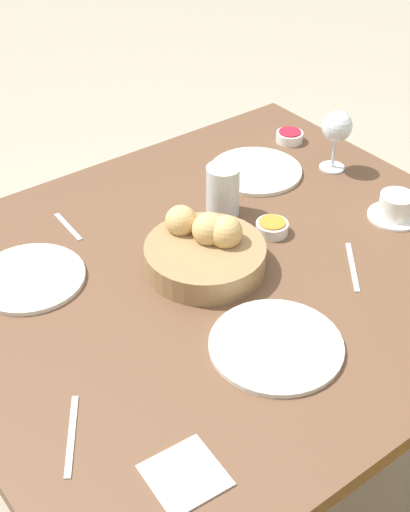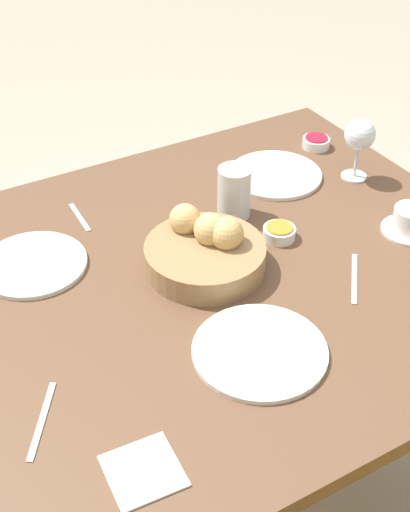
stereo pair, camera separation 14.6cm
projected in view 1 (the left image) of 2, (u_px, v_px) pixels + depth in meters
The scene contains 15 objects.
ground_plane at pixel (220, 482), 1.94m from camera, with size 10.00×10.00×0.00m, color #A89E89.
dining_table at pixel (224, 300), 1.55m from camera, with size 1.20×1.05×0.75m.
bread_basket at pixel (205, 250), 1.46m from camera, with size 0.25×0.25×0.11m.
plate_near_left at pixel (256, 171), 1.79m from camera, with size 0.23×0.23×0.01m.
plate_near_right at pixel (30, 278), 1.45m from camera, with size 0.23×0.23×0.01m.
plate_far_center at pixel (276, 345), 1.29m from camera, with size 0.25×0.25×0.01m.
water_tumbler at pixel (223, 191), 1.61m from camera, with size 0.08×0.08×0.12m.
wine_glass at pixel (337, 128), 1.74m from camera, with size 0.08×0.08×0.16m.
coffee_cup at pixel (396, 207), 1.61m from camera, with size 0.12×0.12×0.06m.
jam_bowl_berry at pixel (290, 136), 1.91m from camera, with size 0.07×0.07×0.03m.
jam_bowl_honey at pixel (272, 227), 1.57m from camera, with size 0.07×0.07×0.03m.
fork_silver at pixel (72, 435), 1.14m from camera, with size 0.10×0.14×0.00m.
knife_silver at pixel (352, 267), 1.48m from camera, with size 0.11×0.13×0.00m.
spoon_coffee at pixel (68, 227), 1.60m from camera, with size 0.02×0.12×0.00m.
napkin at pixel (185, 475), 1.07m from camera, with size 0.12×0.12×0.00m.
Camera 1 is at (0.74, 0.91, 1.67)m, focal length 50.00 mm.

